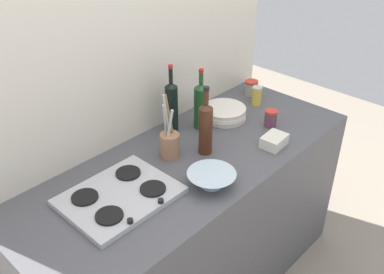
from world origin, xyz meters
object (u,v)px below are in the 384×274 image
(wine_bottle_leftmost, at_px, (201,105))
(utensil_crock, at_px, (170,143))
(wine_bottle_mid_right, at_px, (206,127))
(wine_bottle_mid_left, at_px, (172,107))
(condiment_jar_spare, at_px, (271,118))
(condiment_jar_front, at_px, (257,96))
(stovetop_hob, at_px, (120,196))
(mixing_bowl, at_px, (211,178))
(plate_stack, at_px, (224,113))
(condiment_jar_rear, at_px, (251,88))
(butter_dish, at_px, (274,141))

(wine_bottle_leftmost, height_order, utensil_crock, wine_bottle_leftmost)
(wine_bottle_mid_right, bearing_deg, wine_bottle_mid_left, 83.53)
(utensil_crock, height_order, condiment_jar_spare, utensil_crock)
(condiment_jar_front, distance_m, condiment_jar_spare, 0.25)
(utensil_crock, distance_m, condiment_jar_spare, 0.60)
(utensil_crock, bearing_deg, stovetop_hob, -168.69)
(mixing_bowl, relative_size, condiment_jar_spare, 2.32)
(plate_stack, xyz_separation_m, utensil_crock, (-0.47, -0.05, 0.04))
(wine_bottle_leftmost, bearing_deg, condiment_jar_front, -8.22)
(wine_bottle_mid_left, relative_size, utensil_crock, 1.15)
(stovetop_hob, relative_size, condiment_jar_rear, 5.04)
(condiment_jar_front, height_order, condiment_jar_rear, condiment_jar_front)
(butter_dish, distance_m, condiment_jar_rear, 0.58)
(stovetop_hob, distance_m, wine_bottle_mid_left, 0.60)
(stovetop_hob, bearing_deg, mixing_bowl, -33.53)
(utensil_crock, bearing_deg, condiment_jar_front, 1.44)
(wine_bottle_mid_right, relative_size, condiment_jar_spare, 3.76)
(butter_dish, distance_m, utensil_crock, 0.52)
(wine_bottle_mid_left, bearing_deg, stovetop_hob, -156.65)
(plate_stack, xyz_separation_m, butter_dish, (-0.05, -0.36, -0.00))
(utensil_crock, distance_m, condiment_jar_rear, 0.82)
(stovetop_hob, bearing_deg, plate_stack, 8.31)
(wine_bottle_mid_right, relative_size, mixing_bowl, 1.62)
(plate_stack, distance_m, butter_dish, 0.36)
(condiment_jar_rear, bearing_deg, stovetop_hob, -170.71)
(stovetop_hob, distance_m, utensil_crock, 0.38)
(plate_stack, relative_size, wine_bottle_mid_left, 0.65)
(mixing_bowl, distance_m, butter_dish, 0.45)
(wine_bottle_leftmost, bearing_deg, wine_bottle_mid_right, -132.46)
(mixing_bowl, bearing_deg, butter_dish, -2.48)
(wine_bottle_leftmost, height_order, mixing_bowl, wine_bottle_leftmost)
(mixing_bowl, bearing_deg, wine_bottle_mid_right, 47.57)
(wine_bottle_mid_left, relative_size, condiment_jar_rear, 4.11)
(plate_stack, bearing_deg, condiment_jar_front, -6.72)
(wine_bottle_leftmost, distance_m, condiment_jar_front, 0.43)
(stovetop_hob, height_order, butter_dish, butter_dish)
(condiment_jar_rear, bearing_deg, wine_bottle_mid_left, 176.50)
(wine_bottle_leftmost, bearing_deg, condiment_jar_spare, -44.68)
(mixing_bowl, xyz_separation_m, utensil_crock, (0.03, 0.29, 0.04))
(utensil_crock, xyz_separation_m, condiment_jar_front, (0.72, 0.02, -0.02))
(condiment_jar_front, bearing_deg, condiment_jar_rear, 50.45)
(stovetop_hob, xyz_separation_m, wine_bottle_leftmost, (0.67, 0.15, 0.12))
(mixing_bowl, bearing_deg, plate_stack, 34.19)
(condiment_jar_front, xyz_separation_m, condiment_jar_rear, (0.08, 0.10, -0.01))
(wine_bottle_mid_right, relative_size, utensil_crock, 1.08)
(wine_bottle_mid_left, distance_m, condiment_jar_rear, 0.65)
(butter_dish, xyz_separation_m, condiment_jar_rear, (0.39, 0.43, 0.02))
(mixing_bowl, bearing_deg, wine_bottle_mid_left, 65.55)
(condiment_jar_spare, bearing_deg, butter_dish, -140.45)
(condiment_jar_spare, bearing_deg, utensil_crock, 162.10)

